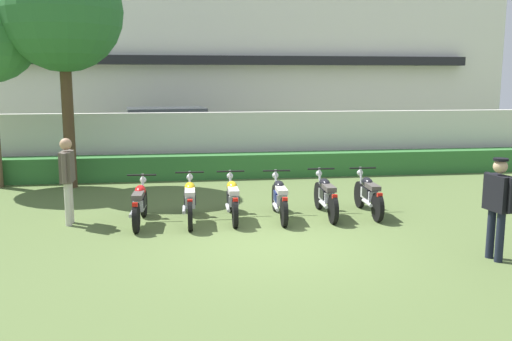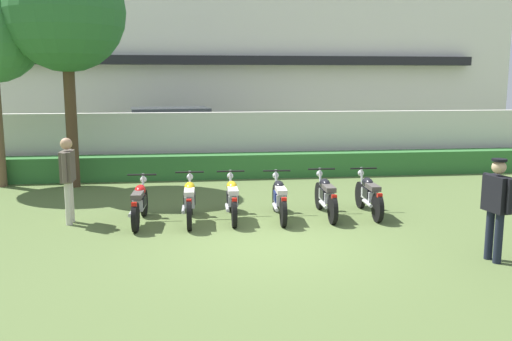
% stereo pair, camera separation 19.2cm
% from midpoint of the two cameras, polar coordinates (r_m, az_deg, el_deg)
% --- Properties ---
extents(ground, '(60.00, 60.00, 0.00)m').
position_cam_midpoint_polar(ground, '(9.98, 2.09, -7.48)').
color(ground, '#566B38').
extents(building, '(25.36, 6.50, 6.92)m').
position_cam_midpoint_polar(building, '(25.96, -3.95, 10.68)').
color(building, white).
rests_on(building, ground).
extents(compound_wall, '(24.09, 0.30, 1.90)m').
position_cam_midpoint_polar(compound_wall, '(17.03, -1.99, 2.87)').
color(compound_wall, silver).
rests_on(compound_wall, ground).
extents(hedge_row, '(19.27, 0.70, 0.70)m').
position_cam_midpoint_polar(hedge_row, '(16.42, -1.75, 0.51)').
color(hedge_row, '#337033').
rests_on(hedge_row, ground).
extents(parked_car, '(4.68, 2.48, 1.89)m').
position_cam_midpoint_polar(parked_car, '(19.98, -8.10, 3.72)').
color(parked_car, black).
rests_on(parked_car, ground).
extents(tree_far_side, '(3.10, 3.10, 6.17)m').
position_cam_midpoint_polar(tree_far_side, '(15.61, -18.77, 15.17)').
color(tree_far_side, '#4C3823').
rests_on(tree_far_side, ground).
extents(motorcycle_in_row_0, '(0.60, 1.85, 0.94)m').
position_cam_midpoint_polar(motorcycle_in_row_0, '(11.38, -11.48, -3.26)').
color(motorcycle_in_row_0, black).
rests_on(motorcycle_in_row_0, ground).
extents(motorcycle_in_row_1, '(0.60, 1.92, 0.98)m').
position_cam_midpoint_polar(motorcycle_in_row_1, '(11.35, -6.40, -3.06)').
color(motorcycle_in_row_1, black).
rests_on(motorcycle_in_row_1, ground).
extents(motorcycle_in_row_2, '(0.60, 1.92, 0.95)m').
position_cam_midpoint_polar(motorcycle_in_row_2, '(11.52, -2.01, -2.89)').
color(motorcycle_in_row_2, black).
rests_on(motorcycle_in_row_2, ground).
extents(motorcycle_in_row_3, '(0.60, 1.93, 0.95)m').
position_cam_midpoint_polar(motorcycle_in_row_3, '(11.58, 2.90, -2.83)').
color(motorcycle_in_row_3, black).
rests_on(motorcycle_in_row_3, ground).
extents(motorcycle_in_row_4, '(0.60, 1.92, 0.96)m').
position_cam_midpoint_polar(motorcycle_in_row_4, '(11.86, 7.69, -2.59)').
color(motorcycle_in_row_4, black).
rests_on(motorcycle_in_row_4, ground).
extents(motorcycle_in_row_5, '(0.60, 1.88, 0.96)m').
position_cam_midpoint_polar(motorcycle_in_row_5, '(12.14, 12.04, -2.44)').
color(motorcycle_in_row_5, black).
rests_on(motorcycle_in_row_5, ground).
extents(inspector_person, '(0.24, 0.70, 1.75)m').
position_cam_midpoint_polar(inspector_person, '(11.65, -18.45, -0.22)').
color(inspector_person, beige).
rests_on(inspector_person, ground).
extents(officer_0, '(0.28, 0.66, 1.67)m').
position_cam_midpoint_polar(officer_0, '(9.60, 24.14, -2.93)').
color(officer_0, black).
rests_on(officer_0, ground).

